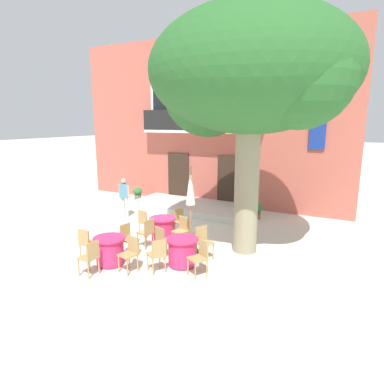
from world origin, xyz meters
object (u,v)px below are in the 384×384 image
(cafe_chair_near_tree_0, at_px, (157,253))
(cafe_chair_near_tree_2, at_px, (203,240))
(cafe_table_front, at_px, (110,250))
(cafe_chair_middle_0, at_px, (182,229))
(cafe_chair_near_tree_1, at_px, (200,256))
(cafe_chair_middle_2, at_px, (145,221))
(ground_planter_right, at_px, (257,210))
(cafe_umbrella, at_px, (191,197))
(cafe_chair_middle_3, at_px, (147,231))
(cafe_table_near_tree, at_px, (182,251))
(cafe_chair_front_3, at_px, (130,252))
(ground_planter_left, at_px, (138,194))
(pedestrian_near_entrance, at_px, (124,195))
(plane_tree, at_px, (248,76))
(cafe_chair_front_1, at_px, (87,242))
(cafe_table_middle, at_px, (163,229))
(cafe_chair_front_0, at_px, (128,237))
(cafe_chair_front_2, at_px, (90,256))
(cafe_chair_middle_1, at_px, (180,220))
(cafe_chair_near_tree_3, at_px, (163,240))

(cafe_chair_near_tree_0, height_order, cafe_chair_near_tree_2, same)
(cafe_table_front, bearing_deg, cafe_chair_middle_0, 63.53)
(cafe_chair_near_tree_1, height_order, cafe_chair_middle_2, same)
(cafe_chair_middle_2, distance_m, ground_planter_right, 4.65)
(cafe_chair_middle_2, height_order, cafe_umbrella, cafe_umbrella)
(cafe_chair_near_tree_0, relative_size, cafe_chair_middle_3, 1.00)
(cafe_table_near_tree, distance_m, cafe_chair_front_3, 1.37)
(ground_planter_left, bearing_deg, pedestrian_near_entrance, -64.31)
(cafe_chair_middle_2, bearing_deg, cafe_chair_front_3, -63.02)
(plane_tree, distance_m, cafe_table_near_tree, 5.05)
(cafe_umbrella, bearing_deg, cafe_chair_front_1, -141.55)
(plane_tree, height_order, cafe_chair_front_1, plane_tree)
(cafe_chair_middle_0, distance_m, cafe_chair_middle_3, 1.07)
(cafe_table_middle, relative_size, ground_planter_left, 1.32)
(cafe_chair_front_3, bearing_deg, ground_planter_left, 124.88)
(cafe_umbrella, height_order, pedestrian_near_entrance, cafe_umbrella)
(cafe_chair_near_tree_0, height_order, cafe_chair_front_3, same)
(cafe_chair_front_0, height_order, cafe_chair_front_2, same)
(cafe_chair_near_tree_0, bearing_deg, cafe_chair_middle_1, 107.52)
(cafe_chair_front_0, xyz_separation_m, ground_planter_left, (-3.69, 5.49, -0.16))
(cafe_chair_near_tree_2, height_order, cafe_chair_near_tree_3, same)
(cafe_chair_near_tree_1, distance_m, cafe_chair_middle_2, 3.40)
(pedestrian_near_entrance, bearing_deg, cafe_chair_near_tree_1, -33.47)
(cafe_chair_front_1, distance_m, ground_planter_left, 6.96)
(cafe_chair_near_tree_2, xyz_separation_m, cafe_chair_front_0, (-2.03, -0.76, 0.00))
(cafe_chair_near_tree_1, xyz_separation_m, pedestrian_near_entrance, (-4.91, 3.25, 0.37))
(cafe_chair_near_tree_3, distance_m, cafe_chair_front_0, 1.05)
(cafe_chair_front_3, bearing_deg, cafe_table_middle, 101.12)
(cafe_chair_front_1, bearing_deg, pedestrian_near_entrance, 114.16)
(cafe_table_front, bearing_deg, cafe_chair_near_tree_1, 11.48)
(cafe_umbrella, bearing_deg, cafe_chair_front_3, -113.36)
(ground_planter_right, relative_size, pedestrian_near_entrance, 0.40)
(cafe_chair_near_tree_1, xyz_separation_m, cafe_umbrella, (-0.91, 1.25, 1.14))
(cafe_chair_front_2, bearing_deg, cafe_chair_middle_0, 70.46)
(cafe_chair_near_tree_1, xyz_separation_m, cafe_chair_near_tree_3, (-1.41, 0.52, 0.00))
(cafe_chair_middle_3, distance_m, cafe_umbrella, 1.78)
(cafe_chair_middle_0, bearing_deg, plane_tree, 16.34)
(cafe_table_near_tree, xyz_separation_m, cafe_chair_near_tree_1, (0.68, -0.32, 0.14))
(pedestrian_near_entrance, bearing_deg, cafe_table_near_tree, -34.66)
(cafe_table_near_tree, height_order, cafe_chair_front_1, cafe_chair_front_1)
(cafe_chair_near_tree_1, bearing_deg, cafe_chair_front_2, -152.63)
(ground_planter_right, bearing_deg, plane_tree, -81.46)
(ground_planter_left, bearing_deg, cafe_table_front, -59.59)
(cafe_chair_near_tree_2, bearing_deg, plane_tree, 54.93)
(cafe_chair_middle_0, bearing_deg, pedestrian_near_entrance, 154.93)
(cafe_chair_front_2, xyz_separation_m, cafe_umbrella, (1.51, 2.50, 1.14))
(plane_tree, bearing_deg, cafe_chair_front_3, -127.58)
(cafe_chair_middle_3, relative_size, cafe_table_front, 1.05)
(cafe_chair_middle_1, bearing_deg, cafe_table_near_tree, -59.82)
(cafe_chair_middle_3, bearing_deg, ground_planter_left, 128.89)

